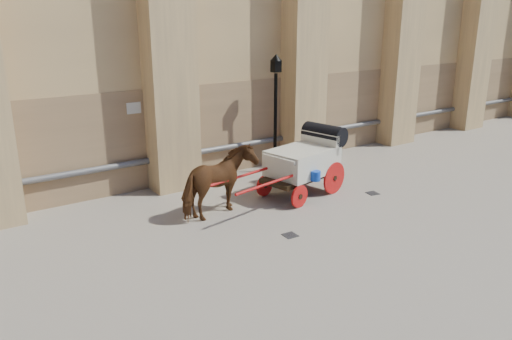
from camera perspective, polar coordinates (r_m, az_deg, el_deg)
ground at (r=13.05m, az=1.78°, el=-5.45°), size 90.00×90.00×0.00m
horse at (r=12.92m, az=-4.25°, el=-1.45°), size 2.31×1.48×1.81m
carriage at (r=14.59m, az=5.72°, el=1.29°), size 4.56×1.98×1.93m
street_lamp at (r=16.31m, az=2.24°, el=6.80°), size 0.36×0.36×3.89m
drain_grate_near at (r=12.05m, az=3.91°, el=-7.44°), size 0.34×0.34×0.01m
drain_grate_far at (r=15.15m, az=13.18°, el=-2.60°), size 0.37×0.37×0.01m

